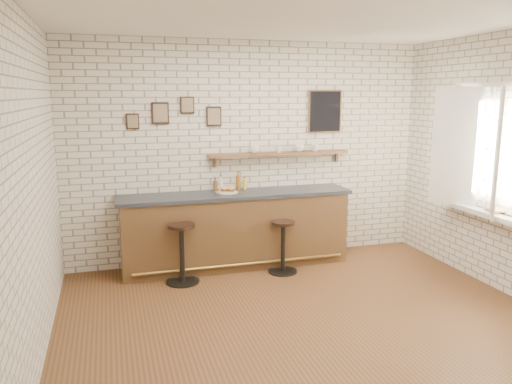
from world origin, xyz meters
TOP-DOWN VIEW (x-y plane):
  - ground at (0.00, 0.00)m, footprint 5.00×5.00m
  - bar_counter at (-0.28, 1.70)m, footprint 3.10×0.65m
  - sandwich_plate at (-0.39, 1.73)m, footprint 0.28×0.28m
  - ciabatta_sandwich at (-0.38, 1.73)m, footprint 0.20×0.14m
  - potato_chips at (-0.40, 1.73)m, footprint 0.26×0.19m
  - bitters_bottle_brown at (-0.51, 1.90)m, footprint 0.06×0.06m
  - bitters_bottle_white at (-0.43, 1.90)m, footprint 0.05×0.05m
  - bitters_bottle_amber at (-0.19, 1.90)m, footprint 0.06×0.06m
  - condiment_bottle_yellow at (-0.10, 1.90)m, footprint 0.05×0.05m
  - bar_stool_left at (-1.07, 1.28)m, footprint 0.42×0.42m
  - bar_stool_right at (0.24, 1.27)m, footprint 0.38×0.38m
  - wall_shelf at (0.40, 1.90)m, footprint 2.00×0.18m
  - shelf_cup_a at (0.04, 1.90)m, footprint 0.16×0.16m
  - shelf_cup_b at (0.39, 1.90)m, footprint 0.13×0.13m
  - shelf_cup_c at (0.69, 1.90)m, footprint 0.18×0.18m
  - shelf_cup_d at (0.93, 1.90)m, footprint 0.11×0.11m
  - back_wall_decor at (0.23, 1.98)m, footprint 2.96×0.02m
  - window_sill at (2.40, 0.30)m, footprint 0.20×1.35m
  - casement_window at (2.36, 0.30)m, footprint 0.40×1.30m
  - book_lower at (2.38, 0.11)m, footprint 0.20×0.24m
  - book_upper at (2.38, 0.11)m, footprint 0.24×0.26m

SIDE VIEW (x-z plane):
  - ground at x=0.00m, z-range 0.00..0.00m
  - bar_stool_right at x=0.24m, z-range 0.02..0.71m
  - bar_stool_left at x=-1.07m, z-range 0.03..0.77m
  - bar_counter at x=-0.28m, z-range 0.00..1.01m
  - window_sill at x=2.40m, z-range 0.87..0.93m
  - book_lower at x=2.38m, z-range 0.93..0.95m
  - book_upper at x=2.38m, z-range 0.95..0.97m
  - sandwich_plate at x=-0.39m, z-range 1.01..1.02m
  - potato_chips at x=-0.40m, z-range 1.02..1.03m
  - ciabatta_sandwich at x=-0.38m, z-range 1.02..1.08m
  - condiment_bottle_yellow at x=-0.10m, z-range 1.00..1.17m
  - bitters_bottle_brown at x=-0.51m, z-range 0.99..1.18m
  - bitters_bottle_white at x=-0.43m, z-range 0.99..1.20m
  - bitters_bottle_amber at x=-0.19m, z-range 0.99..1.24m
  - wall_shelf at x=0.40m, z-range 1.39..1.57m
  - shelf_cup_b at x=0.39m, z-range 1.50..1.59m
  - shelf_cup_d at x=0.93m, z-range 1.50..1.60m
  - shelf_cup_c at x=0.69m, z-range 1.50..1.60m
  - shelf_cup_a at x=0.04m, z-range 1.50..1.60m
  - casement_window at x=2.36m, z-range 0.87..2.43m
  - back_wall_decor at x=0.23m, z-range 1.77..2.33m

